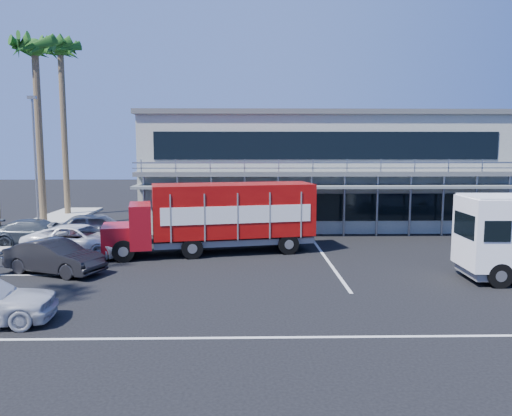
{
  "coord_description": "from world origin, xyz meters",
  "views": [
    {
      "loc": [
        -1.72,
        -18.96,
        5.14
      ],
      "look_at": [
        -1.24,
        4.08,
        2.3
      ],
      "focal_mm": 35.0,
      "sensor_mm": 36.0,
      "label": 1
    }
  ],
  "objects": [
    {
      "name": "ground",
      "position": [
        0.0,
        0.0,
        0.0
      ],
      "size": [
        120.0,
        120.0,
        0.0
      ],
      "primitive_type": "plane",
      "color": "black",
      "rests_on": "ground"
    },
    {
      "name": "building",
      "position": [
        3.0,
        14.94,
        3.66
      ],
      "size": [
        22.4,
        12.0,
        7.3
      ],
      "color": "gray",
      "rests_on": "ground"
    },
    {
      "name": "palm_e",
      "position": [
        -14.7,
        13.0,
        10.57
      ],
      "size": [
        2.8,
        2.8,
        12.25
      ],
      "color": "brown",
      "rests_on": "ground"
    },
    {
      "name": "palm_f",
      "position": [
        -15.1,
        18.5,
        11.47
      ],
      "size": [
        2.8,
        2.8,
        13.25
      ],
      "color": "brown",
      "rests_on": "ground"
    },
    {
      "name": "light_pole_far",
      "position": [
        -14.2,
        11.0,
        4.5
      ],
      "size": [
        0.5,
        0.25,
        8.09
      ],
      "color": "gray",
      "rests_on": "ground"
    },
    {
      "name": "red_truck",
      "position": [
        -3.0,
        4.93,
        1.84
      ],
      "size": [
        10.22,
        4.2,
        3.35
      ],
      "rotation": [
        0.0,
        0.0,
        0.2
      ],
      "color": "maroon",
      "rests_on": "ground"
    },
    {
      "name": "parked_car_b",
      "position": [
        -9.5,
        1.08,
        0.69
      ],
      "size": [
        4.42,
        2.94,
        1.38
      ],
      "primitive_type": "imported",
      "rotation": [
        0.0,
        0.0,
        1.18
      ],
      "color": "black",
      "rests_on": "ground"
    },
    {
      "name": "parked_car_c",
      "position": [
        -9.5,
        4.4,
        0.73
      ],
      "size": [
        5.65,
        3.43,
        1.47
      ],
      "primitive_type": "imported",
      "rotation": [
        0.0,
        0.0,
        1.37
      ],
      "color": "white",
      "rests_on": "ground"
    },
    {
      "name": "parked_car_d",
      "position": [
        -12.5,
        6.85,
        0.69
      ],
      "size": [
        4.76,
        1.97,
        1.38
      ],
      "primitive_type": "imported",
      "rotation": [
        0.0,
        0.0,
        1.58
      ],
      "color": "#343C45",
      "rests_on": "ground"
    },
    {
      "name": "parked_car_e",
      "position": [
        -9.5,
        7.2,
        0.84
      ],
      "size": [
        5.25,
        2.92,
        1.69
      ],
      "primitive_type": "imported",
      "rotation": [
        0.0,
        0.0,
        1.77
      ],
      "color": "slate",
      "rests_on": "ground"
    }
  ]
}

